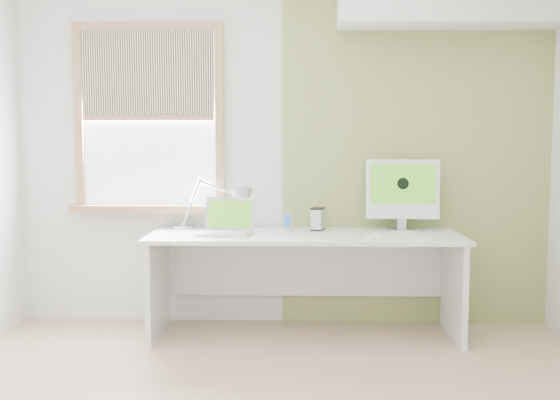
{
  "coord_description": "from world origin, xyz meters",
  "views": [
    {
      "loc": [
        0.11,
        -3.06,
        1.38
      ],
      "look_at": [
        0.0,
        1.05,
        1.0
      ],
      "focal_mm": 40.88,
      "sensor_mm": 36.0,
      "label": 1
    }
  ],
  "objects_px": {
    "desk_lamp": "(231,203)",
    "external_drive": "(318,219)",
    "laptop": "(227,225)",
    "desk": "(305,260)",
    "imac": "(402,191)"
  },
  "relations": [
    {
      "from": "desk",
      "to": "imac",
      "type": "bearing_deg",
      "value": 11.69
    },
    {
      "from": "desk",
      "to": "desk_lamp",
      "type": "distance_m",
      "value": 0.68
    },
    {
      "from": "desk_lamp",
      "to": "laptop",
      "type": "relative_size",
      "value": 1.68
    },
    {
      "from": "desk_lamp",
      "to": "laptop",
      "type": "bearing_deg",
      "value": -92.19
    },
    {
      "from": "desk",
      "to": "laptop",
      "type": "relative_size",
      "value": 5.61
    },
    {
      "from": "laptop",
      "to": "external_drive",
      "type": "relative_size",
      "value": 2.36
    },
    {
      "from": "laptop",
      "to": "imac",
      "type": "distance_m",
      "value": 1.3
    },
    {
      "from": "external_drive",
      "to": "laptop",
      "type": "bearing_deg",
      "value": -162.33
    },
    {
      "from": "laptop",
      "to": "external_drive",
      "type": "height_order",
      "value": "laptop"
    },
    {
      "from": "desk",
      "to": "laptop",
      "type": "bearing_deg",
      "value": -172.74
    },
    {
      "from": "desk",
      "to": "external_drive",
      "type": "xyz_separation_m",
      "value": [
        0.1,
        0.14,
        0.28
      ]
    },
    {
      "from": "external_drive",
      "to": "imac",
      "type": "distance_m",
      "value": 0.65
    },
    {
      "from": "external_drive",
      "to": "imac",
      "type": "xyz_separation_m",
      "value": [
        0.62,
        0.01,
        0.21
      ]
    },
    {
      "from": "laptop",
      "to": "external_drive",
      "type": "bearing_deg",
      "value": 17.67
    },
    {
      "from": "desk_lamp",
      "to": "external_drive",
      "type": "distance_m",
      "value": 0.65
    }
  ]
}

